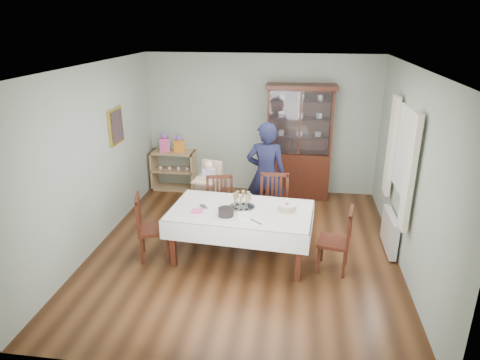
% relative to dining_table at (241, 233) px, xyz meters
% --- Properties ---
extents(floor, '(5.00, 5.00, 0.00)m').
position_rel_dining_table_xyz_m(floor, '(0.02, 0.23, -0.38)').
color(floor, '#593319').
rests_on(floor, ground).
extents(room_shell, '(5.00, 5.00, 5.00)m').
position_rel_dining_table_xyz_m(room_shell, '(0.02, 0.76, 1.32)').
color(room_shell, '#9EAA99').
rests_on(room_shell, floor).
extents(dining_table, '(2.08, 1.30, 0.76)m').
position_rel_dining_table_xyz_m(dining_table, '(0.00, 0.00, 0.00)').
color(dining_table, '#431D10').
rests_on(dining_table, floor).
extents(china_cabinet, '(1.30, 0.48, 2.18)m').
position_rel_dining_table_xyz_m(china_cabinet, '(0.77, 2.48, 0.74)').
color(china_cabinet, '#431D10').
rests_on(china_cabinet, floor).
extents(sideboard, '(0.90, 0.38, 0.80)m').
position_rel_dining_table_xyz_m(sideboard, '(-1.73, 2.51, 0.02)').
color(sideboard, tan).
rests_on(sideboard, floor).
extents(picture_frame, '(0.04, 0.48, 0.58)m').
position_rel_dining_table_xyz_m(picture_frame, '(-2.20, 1.03, 1.27)').
color(picture_frame, gold).
rests_on(picture_frame, room_shell).
extents(window, '(0.04, 1.02, 1.22)m').
position_rel_dining_table_xyz_m(window, '(2.24, 0.53, 1.17)').
color(window, white).
rests_on(window, room_shell).
extents(curtain_left, '(0.07, 0.30, 1.55)m').
position_rel_dining_table_xyz_m(curtain_left, '(2.18, -0.09, 1.07)').
color(curtain_left, silver).
rests_on(curtain_left, room_shell).
extents(curtain_right, '(0.07, 0.30, 1.55)m').
position_rel_dining_table_xyz_m(curtain_right, '(2.18, 1.15, 1.07)').
color(curtain_right, silver).
rests_on(curtain_right, room_shell).
extents(radiator, '(0.10, 0.80, 0.55)m').
position_rel_dining_table_xyz_m(radiator, '(2.18, 0.53, -0.08)').
color(radiator, white).
rests_on(radiator, floor).
extents(chair_far_left, '(0.52, 0.52, 0.98)m').
position_rel_dining_table_xyz_m(chair_far_left, '(-0.41, 0.58, -0.09)').
color(chair_far_left, '#431D10').
rests_on(chair_far_left, floor).
extents(chair_far_right, '(0.48, 0.48, 1.04)m').
position_rel_dining_table_xyz_m(chair_far_right, '(0.42, 0.63, -0.08)').
color(chair_far_right, '#431D10').
rests_on(chair_far_right, floor).
extents(chair_end_left, '(0.55, 0.55, 0.97)m').
position_rel_dining_table_xyz_m(chair_end_left, '(-1.26, -0.17, -0.10)').
color(chair_end_left, '#431D10').
rests_on(chair_end_left, floor).
extents(chair_end_right, '(0.49, 0.49, 0.93)m').
position_rel_dining_table_xyz_m(chair_end_right, '(1.32, -0.15, -0.11)').
color(chair_end_right, '#431D10').
rests_on(chair_end_right, floor).
extents(woman, '(0.66, 0.45, 1.77)m').
position_rel_dining_table_xyz_m(woman, '(0.25, 1.16, 0.50)').
color(woman, black).
rests_on(woman, floor).
extents(high_chair, '(0.59, 0.59, 1.09)m').
position_rel_dining_table_xyz_m(high_chair, '(-0.70, 1.13, 0.04)').
color(high_chair, black).
rests_on(high_chair, floor).
extents(champagne_tray, '(0.36, 0.36, 0.22)m').
position_rel_dining_table_xyz_m(champagne_tray, '(0.01, 0.07, 0.44)').
color(champagne_tray, silver).
rests_on(champagne_tray, dining_table).
extents(birthday_cake, '(0.29, 0.29, 0.20)m').
position_rel_dining_table_xyz_m(birthday_cake, '(0.65, 0.03, 0.43)').
color(birthday_cake, white).
rests_on(birthday_cake, dining_table).
extents(plate_stack_dark, '(0.28, 0.28, 0.10)m').
position_rel_dining_table_xyz_m(plate_stack_dark, '(-0.18, -0.21, 0.43)').
color(plate_stack_dark, black).
rests_on(plate_stack_dark, dining_table).
extents(plate_stack_white, '(0.25, 0.25, 0.08)m').
position_rel_dining_table_xyz_m(plate_stack_white, '(0.09, -0.31, 0.42)').
color(plate_stack_white, white).
rests_on(plate_stack_white, dining_table).
extents(napkin_stack, '(0.17, 0.17, 0.02)m').
position_rel_dining_table_xyz_m(napkin_stack, '(-0.60, -0.16, 0.39)').
color(napkin_stack, '#E15292').
rests_on(napkin_stack, dining_table).
extents(cutlery, '(0.17, 0.19, 0.01)m').
position_rel_dining_table_xyz_m(cutlery, '(-0.58, 0.02, 0.38)').
color(cutlery, silver).
rests_on(cutlery, dining_table).
extents(cake_knife, '(0.22, 0.20, 0.01)m').
position_rel_dining_table_xyz_m(cake_knife, '(0.24, -0.35, 0.38)').
color(cake_knife, silver).
rests_on(cake_knife, dining_table).
extents(gift_bag_pink, '(0.23, 0.18, 0.37)m').
position_rel_dining_table_xyz_m(gift_bag_pink, '(-1.88, 2.49, 0.58)').
color(gift_bag_pink, '#E15292').
rests_on(gift_bag_pink, sideboard).
extents(gift_bag_orange, '(0.21, 0.16, 0.34)m').
position_rel_dining_table_xyz_m(gift_bag_orange, '(-1.59, 2.49, 0.57)').
color(gift_bag_orange, orange).
rests_on(gift_bag_orange, sideboard).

